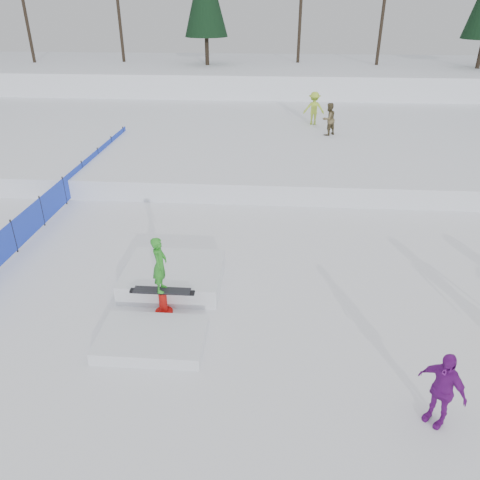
# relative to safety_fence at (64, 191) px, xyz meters

# --- Properties ---
(ground) EXTENTS (120.00, 120.00, 0.00)m
(ground) POSITION_rel_safety_fence_xyz_m (6.50, -6.60, -0.55)
(ground) COLOR white
(snow_berm) EXTENTS (60.00, 14.00, 2.40)m
(snow_berm) POSITION_rel_safety_fence_xyz_m (6.50, 23.40, 0.65)
(snow_berm) COLOR white
(snow_berm) RESTS_ON ground
(snow_midrise) EXTENTS (50.00, 18.00, 0.80)m
(snow_midrise) POSITION_rel_safety_fence_xyz_m (6.50, 9.40, -0.15)
(snow_midrise) COLOR white
(snow_midrise) RESTS_ON ground
(safety_fence) EXTENTS (0.05, 16.00, 1.10)m
(safety_fence) POSITION_rel_safety_fence_xyz_m (0.00, 0.00, 0.00)
(safety_fence) COLOR blue
(safety_fence) RESTS_ON ground
(walker_olive) EXTENTS (0.99, 0.96, 1.60)m
(walker_olive) POSITION_rel_safety_fence_xyz_m (10.54, 7.90, 1.05)
(walker_olive) COLOR brown
(walker_olive) RESTS_ON snow_midrise
(walker_ygreen) EXTENTS (1.13, 0.66, 1.74)m
(walker_ygreen) POSITION_rel_safety_fence_xyz_m (9.94, 10.09, 1.12)
(walker_ygreen) COLOR #A5CB33
(walker_ygreen) RESTS_ON snow_midrise
(spectator_purple) EXTENTS (0.92, 0.95, 1.59)m
(spectator_purple) POSITION_rel_safety_fence_xyz_m (11.00, -9.52, 0.24)
(spectator_purple) COLOR #761789
(spectator_purple) RESTS_ON ground
(jib_rail_feature) EXTENTS (2.60, 4.40, 2.11)m
(jib_rail_feature) POSITION_rel_safety_fence_xyz_m (5.24, -6.01, -0.25)
(jib_rail_feature) COLOR white
(jib_rail_feature) RESTS_ON ground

